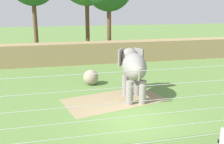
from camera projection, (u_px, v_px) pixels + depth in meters
The scene contains 6 objects.
ground_plane at pixel (132, 120), 12.35m from camera, with size 120.00×120.00×0.00m, color #5B7F3D.
dirt_patch at pixel (114, 100), 14.97m from camera, with size 5.72×3.00×0.01m, color #937F5B.
embankment_wall at pixel (91, 53), 24.52m from camera, with size 36.00×1.80×1.98m, color #997F56.
elephant at pixel (133, 68), 14.88m from camera, with size 1.74×3.79×2.81m.
enrichment_ball at pixel (91, 77), 17.77m from camera, with size 1.06×1.06×1.06m, color gray.
cable_fence at pixel (160, 112), 8.96m from camera, with size 12.44×0.24×3.42m.
Camera 1 is at (-3.57, -10.84, 5.36)m, focal length 40.98 mm.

